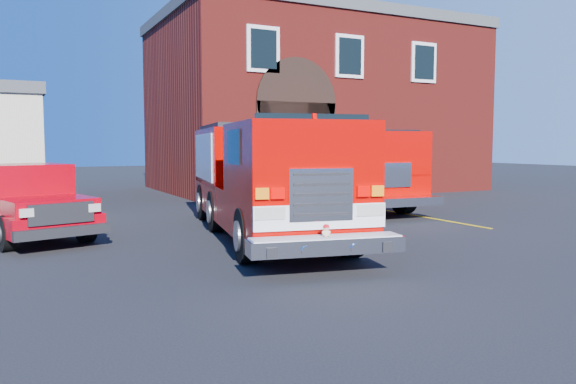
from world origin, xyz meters
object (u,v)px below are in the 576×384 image
fire_engine (264,177)px  secondary_truck (331,164)px  fire_station (312,106)px  pickup_truck (22,203)px

fire_engine → secondary_truck: 7.16m
secondary_truck → fire_station: bearing=65.8°
secondary_truck → pickup_truck: bearing=-165.7°
fire_station → secondary_truck: 8.78m
fire_station → pickup_truck: (-13.84, -10.27, -3.40)m
fire_station → fire_engine: fire_station is taller
pickup_truck → secondary_truck: bearing=14.3°
fire_station → pickup_truck: size_ratio=2.61×
pickup_truck → fire_engine: bearing=-24.6°
fire_engine → pickup_truck: 5.97m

